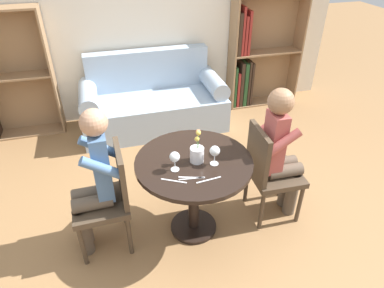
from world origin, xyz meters
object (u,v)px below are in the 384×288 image
Objects in this scene: chair_right at (269,169)px; flower_vase at (197,153)px; wine_glass_left at (175,157)px; couch at (153,103)px; person_left at (93,182)px; wine_glass_right at (215,151)px; person_right at (281,152)px; bookshelf_right at (254,57)px; chair_left at (109,195)px.

flower_vase is (-0.65, -0.03, 0.32)m from chair_right.
wine_glass_left is at bearing 98.28° from chair_right.
couch is 1.97× the size of chair_right.
couch is 1.42× the size of person_left.
couch is at bearing 90.65° from flower_vase.
wine_glass_right reaches higher than wine_glass_left.
couch is 2.05m from person_right.
person_left is 7.89× the size of wine_glass_right.
couch is 2.01m from person_left.
chair_right is at bearing 2.52° from flower_vase.
wine_glass_right is (0.14, -1.96, 0.54)m from couch.
couch reaches higher than chair_right.
chair_right reaches higher than wine_glass_left.
flower_vase is at bearing 84.36° from person_left.
chair_right is at bearing 10.37° from wine_glass_right.
couch is 1.56m from bookshelf_right.
person_right is 0.94m from wine_glass_left.
bookshelf_right is 2.62m from flower_vase.
wine_glass_right is at bearing 80.59° from person_left.
person_left is (-0.76, -1.83, 0.34)m from couch.
flower_vase is at bearing 17.51° from wine_glass_left.
person_left is at bearing 90.99° from chair_right.
chair_right is 3.28× the size of flower_vase.
chair_right is 0.72× the size of person_left.
person_left is 0.64m from wine_glass_left.
flower_vase is at bearing 94.07° from person_right.
person_left is 8.04× the size of wine_glass_left.
flower_vase reaches higher than couch.
wine_glass_left is 0.20m from flower_vase.
flower_vase is (-0.12, 0.07, -0.04)m from wine_glass_right.
person_left reaches higher than person_right.
chair_left is 3.28× the size of flower_vase.
couch is at bearing 94.01° from wine_glass_right.
flower_vase is at bearing 83.53° from chair_left.
chair_right is 5.81× the size of wine_glass_left.
person_left is 4.54× the size of flower_vase.
wine_glass_left is at bearing -162.49° from flower_vase.
chair_right is (1.34, -0.04, 0.00)m from chair_left.
wine_glass_right is (-1.35, -2.24, 0.16)m from bookshelf_right.
person_left is at bearing -136.88° from bookshelf_right.
chair_left is 0.18m from person_left.
person_right is at bearing 1.75° from flower_vase.
flower_vase is at bearing 149.32° from wine_glass_right.
couch reaches higher than chair_left.
chair_left is 5.70× the size of wine_glass_right.
wine_glass_left is (-0.92, -0.08, 0.18)m from person_right.
flower_vase is at bearing -89.35° from couch.
couch is at bearing 22.09° from chair_right.
couch is at bearing 24.39° from person_right.
person_right is at bearing 5.03° from wine_glass_left.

